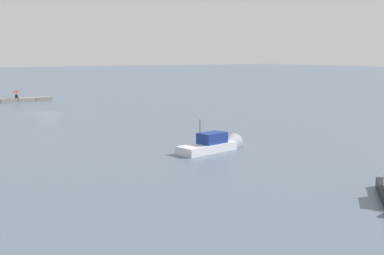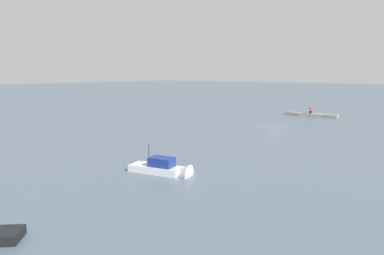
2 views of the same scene
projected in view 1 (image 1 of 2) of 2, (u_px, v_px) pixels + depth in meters
ground_plane at (48, 113)px, 63.32m from camera, size 500.00×500.00×0.00m
seawall_pier at (18, 100)px, 78.04m from camera, size 10.61×1.44×0.61m
person_seated_dark_left at (16, 97)px, 77.84m from camera, size 0.41×0.62×0.73m
umbrella_open_red at (16, 91)px, 77.68m from camera, size 1.35×1.35×1.29m
motorboat_white_near at (215, 146)px, 38.52m from camera, size 6.08×2.95×3.27m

